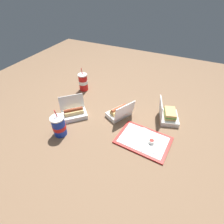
{
  "coord_description": "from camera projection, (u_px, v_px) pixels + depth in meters",
  "views": [
    {
      "loc": [
        -0.47,
        0.97,
        0.97
      ],
      "look_at": [
        0.0,
        -0.03,
        0.05
      ],
      "focal_mm": 28.0,
      "sensor_mm": 36.0,
      "label": 1
    }
  ],
  "objects": [
    {
      "name": "soda_cup_right",
      "position": [
        59.0,
        126.0,
        1.27
      ],
      "size": [
        0.1,
        0.1,
        0.22
      ],
      "color": "#1938B7",
      "rests_on": "ground_plane"
    },
    {
      "name": "food_tray",
      "position": [
        143.0,
        140.0,
        1.26
      ],
      "size": [
        0.39,
        0.29,
        0.01
      ],
      "color": "red",
      "rests_on": "ground_plane"
    },
    {
      "name": "ground_plane",
      "position": [
        111.0,
        119.0,
        1.45
      ],
      "size": [
        3.2,
        3.2,
        0.0
      ],
      "primitive_type": "plane",
      "color": "brown"
    },
    {
      "name": "ketchup_cup",
      "position": [
        151.0,
        141.0,
        1.23
      ],
      "size": [
        0.04,
        0.04,
        0.02
      ],
      "color": "white",
      "rests_on": "food_tray"
    },
    {
      "name": "clamshell_hotdog_front",
      "position": [
        74.0,
        113.0,
        1.45
      ],
      "size": [
        0.26,
        0.25,
        0.16
      ],
      "color": "white",
      "rests_on": "ground_plane"
    },
    {
      "name": "napkin_stack",
      "position": [
        146.0,
        134.0,
        1.29
      ],
      "size": [
        0.12,
        0.12,
        0.0
      ],
      "primitive_type": "cube",
      "rotation": [
        0.0,
        0.0,
        -0.21
      ],
      "color": "white",
      "rests_on": "food_tray"
    },
    {
      "name": "clamshell_sandwich_corner",
      "position": [
        168.0,
        115.0,
        1.41
      ],
      "size": [
        0.21,
        0.22,
        0.18
      ],
      "color": "white",
      "rests_on": "ground_plane"
    },
    {
      "name": "clamshell_hotdog_center",
      "position": [
        119.0,
        112.0,
        1.45
      ],
      "size": [
        0.22,
        0.24,
        0.16
      ],
      "color": "white",
      "rests_on": "ground_plane"
    },
    {
      "name": "plastic_fork",
      "position": [
        149.0,
        152.0,
        1.17
      ],
      "size": [
        0.11,
        0.04,
        0.0
      ],
      "primitive_type": "cube",
      "rotation": [
        0.0,
        0.0,
        0.23
      ],
      "color": "white",
      "rests_on": "food_tray"
    },
    {
      "name": "soda_cup_front",
      "position": [
        83.0,
        82.0,
        1.74
      ],
      "size": [
        0.09,
        0.09,
        0.23
      ],
      "color": "red",
      "rests_on": "ground_plane"
    }
  ]
}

